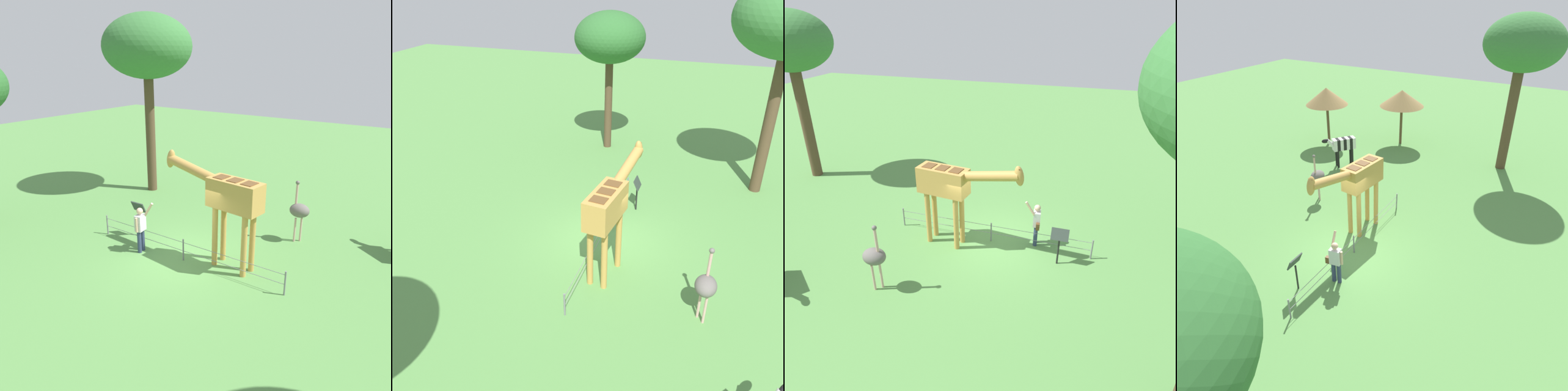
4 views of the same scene
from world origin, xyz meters
The scene contains 7 objects.
ground_plane centered at (0.00, 0.00, 0.00)m, with size 60.00×60.00×0.00m, color #568E47.
giraffe centered at (-1.25, -0.49, 2.28)m, with size 3.71×0.91×3.42m.
visitor centered at (1.54, 0.36, 0.90)m, with size 0.56×0.58×1.77m.
ostrich centered at (-2.50, -3.40, 1.18)m, with size 0.70×0.56×2.25m.
tree_east centered at (5.54, -4.86, 6.57)m, with size 4.00×4.00×8.06m.
info_sign centered at (2.45, -0.53, 0.95)m, with size 0.56×0.21×1.32m.
wire_fence centered at (0.00, 0.06, 0.40)m, with size 7.05×0.05×0.75m.
Camera 1 is at (-6.96, 9.34, 6.38)m, focal length 36.77 mm.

